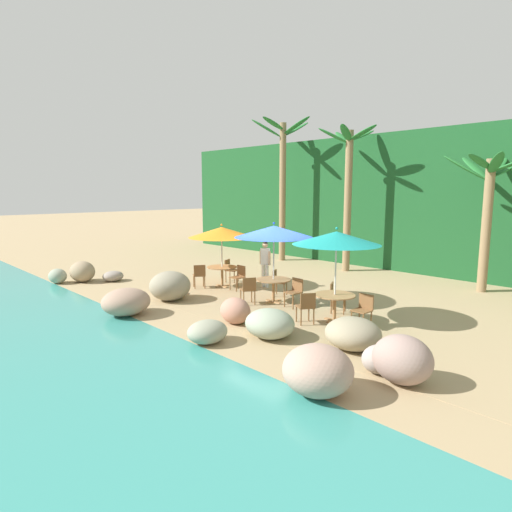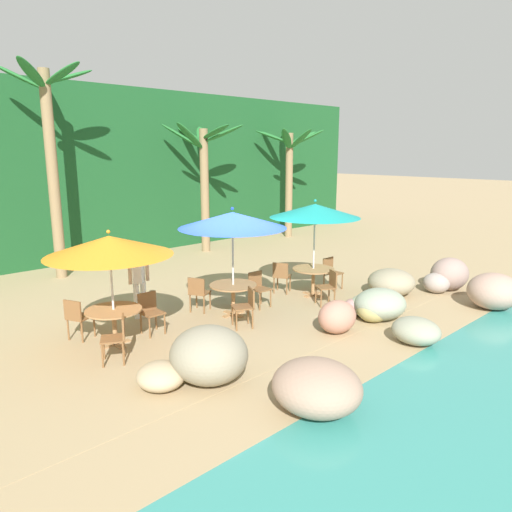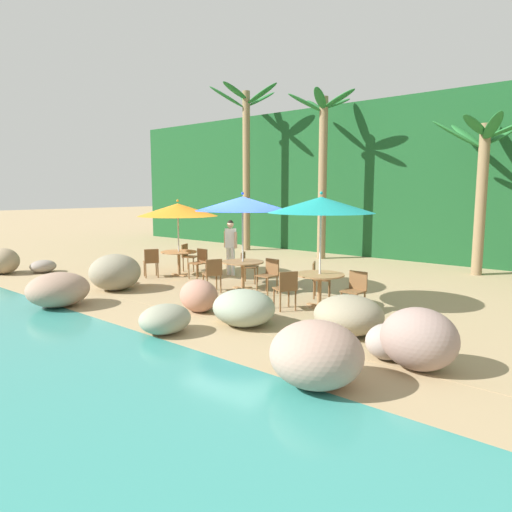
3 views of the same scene
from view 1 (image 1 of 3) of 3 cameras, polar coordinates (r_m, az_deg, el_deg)
ground_plane at (r=13.83m, az=2.06°, el=-6.10°), size 120.00×120.00×0.00m
terrace_deck at (r=13.83m, az=2.06°, el=-6.09°), size 18.00×5.20×0.01m
foliage_backdrop at (r=20.81m, az=19.78°, el=6.70°), size 28.00×2.40×6.00m
rock_seawall at (r=11.53m, az=-5.69°, el=-7.20°), size 14.28×3.69×0.95m
umbrella_orange at (r=15.78m, az=-4.54°, el=3.14°), size 2.42×2.42×2.32m
dining_table_orange at (r=15.98m, az=-4.48°, el=-1.86°), size 1.10×1.10×0.74m
chair_orange_seaward at (r=15.41m, az=-2.26°, el=-2.61°), size 0.43×0.44×0.87m
chair_orange_inland at (r=16.79m, az=-3.46°, el=-1.69°), size 0.56×0.56×0.87m
chair_orange_left at (r=15.79m, az=-7.46°, el=-2.41°), size 0.58×0.58×0.87m
umbrella_blue at (r=13.48m, az=2.36°, el=3.23°), size 2.47×2.47×2.55m
dining_table_blue at (r=13.73m, az=2.32°, el=-3.57°), size 1.10×1.10×0.74m
chair_blue_seaward at (r=13.24m, az=5.16°, el=-4.51°), size 0.44×0.44×0.87m
chair_blue_inland at (r=14.58m, az=2.87°, el=-3.26°), size 0.58×0.57×0.87m
chair_blue_left at (r=13.42m, az=-1.00°, el=-4.29°), size 0.57×0.57×0.87m
umbrella_teal at (r=11.64m, az=10.54°, el=2.33°), size 2.34×2.34×2.56m
dining_table_teal at (r=11.93m, az=10.32°, el=-5.58°), size 1.10×1.10×0.74m
chair_teal_seaward at (r=11.56m, az=13.97°, el=-6.68°), size 0.43×0.43×0.87m
chair_teal_inland at (r=12.78m, az=10.39°, el=-5.09°), size 0.58×0.57×0.87m
chair_teal_left at (r=11.55m, az=6.64°, el=-6.49°), size 0.58×0.58×0.87m
palm_tree_nearest at (r=21.87m, az=3.53°, el=11.12°), size 2.90×3.25×6.98m
palm_tree_second at (r=19.26m, az=12.04°, el=9.73°), size 2.68×2.74×6.17m
palm_tree_third at (r=16.85m, az=28.31°, el=7.04°), size 3.12×3.20×4.77m
waiter_in_white at (r=15.75m, az=1.21°, el=-0.61°), size 0.52×0.39×1.70m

